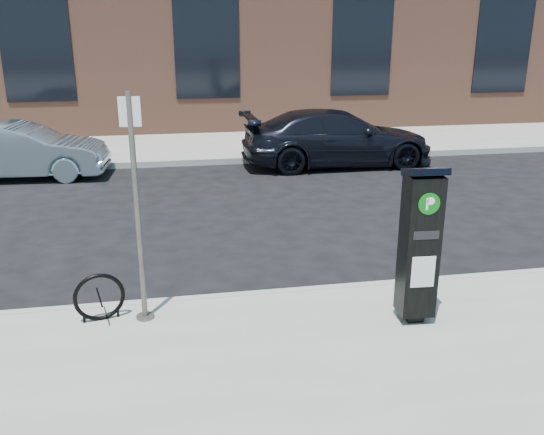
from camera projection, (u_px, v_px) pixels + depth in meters
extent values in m
plane|color=black|center=(283.00, 301.00, 7.40)|extent=(120.00, 120.00, 0.00)
cube|color=gray|center=(205.00, 125.00, 20.46)|extent=(60.00, 12.00, 0.15)
cube|color=#9E9B93|center=(283.00, 296.00, 7.36)|extent=(60.00, 0.12, 0.16)
cube|color=#9E9B93|center=(222.00, 161.00, 14.87)|extent=(60.00, 0.12, 0.16)
cube|color=brown|center=(196.00, 11.00, 22.05)|extent=(28.00, 10.00, 8.00)
cube|color=black|center=(35.00, 41.00, 16.81)|extent=(2.00, 0.06, 3.50)
cube|color=black|center=(207.00, 41.00, 17.67)|extent=(2.00, 0.06, 3.50)
cube|color=black|center=(362.00, 40.00, 18.52)|extent=(2.00, 0.06, 3.50)
cube|color=black|center=(504.00, 40.00, 19.37)|extent=(2.00, 0.06, 3.50)
cube|color=black|center=(413.00, 315.00, 6.60)|extent=(0.20, 0.20, 0.09)
cube|color=black|center=(419.00, 246.00, 6.33)|extent=(0.40, 0.35, 1.61)
cube|color=black|center=(426.00, 172.00, 6.07)|extent=(0.44, 0.39, 0.15)
cylinder|color=#07560F|center=(429.00, 204.00, 6.01)|extent=(0.24, 0.03, 0.24)
cube|color=white|center=(429.00, 204.00, 6.01)|extent=(0.09, 0.01, 0.13)
cube|color=silver|center=(423.00, 272.00, 6.25)|extent=(0.26, 0.02, 0.36)
cube|color=black|center=(426.00, 235.00, 6.11)|extent=(0.28, 0.02, 0.09)
cylinder|color=#4A4542|center=(145.00, 317.00, 6.64)|extent=(0.21, 0.21, 0.03)
cylinder|color=#4A4542|center=(137.00, 212.00, 6.24)|extent=(0.06, 0.06, 2.57)
cube|color=silver|center=(130.00, 112.00, 5.91)|extent=(0.23, 0.04, 0.31)
torus|color=black|center=(99.00, 297.00, 6.51)|extent=(0.57, 0.17, 0.57)
cylinder|color=black|center=(84.00, 318.00, 6.51)|extent=(0.03, 0.03, 0.11)
cylinder|color=black|center=(118.00, 312.00, 6.65)|extent=(0.03, 0.03, 0.11)
imported|color=#8196A4|center=(20.00, 151.00, 13.31)|extent=(3.97, 1.61, 1.28)
imported|color=black|center=(337.00, 138.00, 14.59)|extent=(4.85, 1.98, 1.41)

